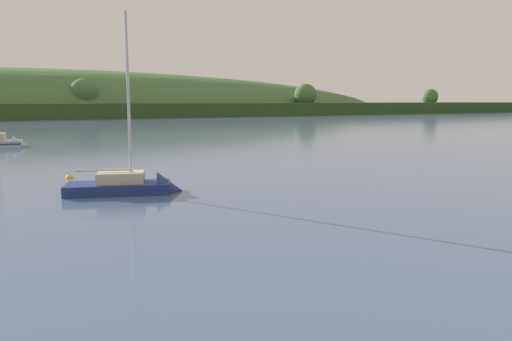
# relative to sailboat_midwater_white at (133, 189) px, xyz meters

# --- Properties ---
(far_shoreline_hill) EXTENTS (467.68, 123.60, 38.43)m
(far_shoreline_hill) POSITION_rel_sailboat_midwater_white_xyz_m (-11.03, 186.99, 0.12)
(far_shoreline_hill) COLOR #314A21
(far_shoreline_hill) RESTS_ON ground
(sailboat_midwater_white) EXTENTS (7.90, 4.34, 12.90)m
(sailboat_midwater_white) POSITION_rel_sailboat_midwater_white_xyz_m (0.00, 0.00, 0.00)
(sailboat_midwater_white) COLOR navy
(sailboat_midwater_white) RESTS_ON ground
(mooring_buoy_foreground) EXTENTS (0.56, 0.56, 0.64)m
(mooring_buoy_foreground) POSITION_rel_sailboat_midwater_white_xyz_m (-3.54, 8.43, -0.24)
(mooring_buoy_foreground) COLOR yellow
(mooring_buoy_foreground) RESTS_ON ground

